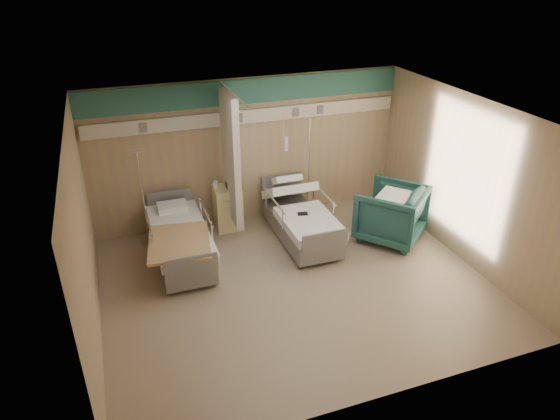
% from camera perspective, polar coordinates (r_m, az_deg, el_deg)
% --- Properties ---
extents(ground, '(6.00, 5.00, 0.00)m').
position_cam_1_polar(ground, '(8.15, 1.79, -8.45)').
color(ground, '#856F5C').
rests_on(ground, ground).
extents(room_walls, '(6.04, 5.04, 2.82)m').
position_cam_1_polar(room_walls, '(7.43, 1.07, 4.35)').
color(room_walls, tan).
rests_on(room_walls, ground).
extents(bed_right, '(1.00, 2.16, 0.63)m').
position_cam_1_polar(bed_right, '(9.19, 2.39, -1.65)').
color(bed_right, white).
rests_on(bed_right, ground).
extents(bed_left, '(1.00, 2.16, 0.63)m').
position_cam_1_polar(bed_left, '(8.71, -11.22, -3.96)').
color(bed_left, white).
rests_on(bed_left, ground).
extents(bedside_cabinet, '(0.50, 0.48, 0.85)m').
position_cam_1_polar(bedside_cabinet, '(9.59, -6.00, 0.27)').
color(bedside_cabinet, '#EEDE95').
rests_on(bedside_cabinet, ground).
extents(visitor_armchair, '(1.57, 1.57, 1.03)m').
position_cam_1_polar(visitor_armchair, '(9.35, 12.56, -0.40)').
color(visitor_armchair, '#1D4947').
rests_on(visitor_armchair, ground).
extents(waffle_blanket, '(0.80, 0.79, 0.07)m').
position_cam_1_polar(waffle_blanket, '(9.10, 13.09, 2.58)').
color(waffle_blanket, white).
rests_on(waffle_blanket, visitor_armchair).
extents(iv_stand_right, '(0.36, 0.36, 2.04)m').
position_cam_1_polar(iv_stand_right, '(10.05, 3.16, 1.65)').
color(iv_stand_right, silver).
rests_on(iv_stand_right, ground).
extents(iv_stand_left, '(0.32, 0.32, 1.78)m').
position_cam_1_polar(iv_stand_left, '(9.38, -14.97, -1.65)').
color(iv_stand_left, silver).
rests_on(iv_stand_left, ground).
extents(call_remote, '(0.19, 0.11, 0.04)m').
position_cam_1_polar(call_remote, '(8.84, 2.60, -0.43)').
color(call_remote, black).
rests_on(call_remote, bed_right).
extents(tan_blanket, '(1.12, 1.33, 0.04)m').
position_cam_1_polar(tan_blanket, '(8.14, -11.45, -3.62)').
color(tan_blanket, tan).
rests_on(tan_blanket, bed_left).
extents(toiletry_bag, '(0.24, 0.16, 0.13)m').
position_cam_1_polar(toiletry_bag, '(9.37, -5.46, 2.94)').
color(toiletry_bag, black).
rests_on(toiletry_bag, bedside_cabinet).
extents(white_cup, '(0.13, 0.13, 0.14)m').
position_cam_1_polar(white_cup, '(9.37, -7.34, 2.87)').
color(white_cup, white).
rests_on(white_cup, bedside_cabinet).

